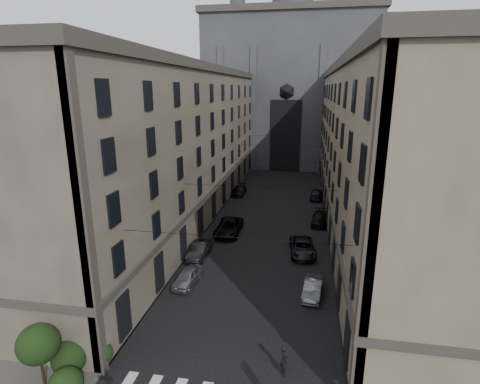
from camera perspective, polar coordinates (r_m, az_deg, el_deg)
The scene contains 16 objects.
sidewalk_left at distance 51.18m, azimuth -7.04°, elevation -2.84°, with size 7.00×80.00×0.15m, color #383533.
sidewalk_right at distance 49.48m, azimuth 16.98°, elevation -4.07°, with size 7.00×80.00×0.15m, color #383533.
building_left at distance 50.02m, azimuth -10.65°, elevation 7.50°, with size 13.60×60.60×18.85m.
building_right at distance 47.80m, azimuth 21.37°, elevation 6.34°, with size 13.60×60.60×18.85m.
gothic_tower at distance 85.45m, azimuth 7.61°, elevation 16.52°, with size 35.00×23.00×58.00m.
shrub_cluster at distance 24.57m, azimuth -25.73°, elevation -21.77°, with size 3.90×4.40×3.90m.
tram_wires at distance 47.03m, azimuth 4.91°, elevation 4.62°, with size 14.00×60.00×0.43m.
car_left_near at distance 32.79m, azimuth -8.02°, elevation -12.71°, with size 1.56×3.88×1.32m, color gray.
car_left_midnear at distance 37.37m, azimuth -6.27°, elevation -8.84°, with size 1.54×4.43×1.46m, color black.
car_left_midfar at distance 42.92m, azimuth -1.75°, elevation -5.35°, with size 2.68×5.82×1.62m, color black.
car_left_far at distance 58.49m, azimuth -0.15°, elevation 0.24°, with size 1.91×4.70×1.36m, color black.
car_right_near at distance 31.48m, azimuth 11.04°, elevation -14.15°, with size 1.38×3.97×1.31m, color slate.
car_right_midnear at distance 38.35m, azimuth 9.49°, elevation -8.33°, with size 2.39×5.19×1.44m, color black.
car_right_midfar at distance 47.00m, azimuth 12.10°, elevation -3.96°, with size 1.96×4.83×1.40m, color black.
car_right_far at distance 57.18m, azimuth 11.55°, elevation -0.38°, with size 1.75×4.35×1.48m, color black.
pedestrian at distance 23.81m, azimuth 6.73°, elevation -24.06°, with size 0.69×0.45×1.90m, color black.
Camera 1 is at (4.05, -10.38, 16.07)m, focal length 28.00 mm.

